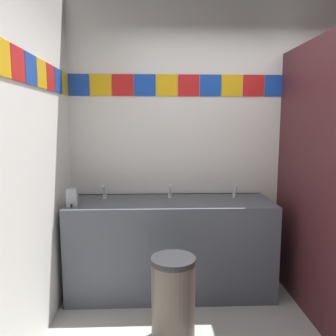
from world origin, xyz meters
TOP-DOWN VIEW (x-y plane):
  - wall_back at (0.00, 1.54)m, footprint 3.61×0.09m
  - vanity_counter at (-0.83, 1.19)m, footprint 1.86×0.62m
  - faucet_left at (-1.44, 1.28)m, footprint 0.04×0.10m
  - faucet_center at (-0.83, 1.28)m, footprint 0.04×0.10m
  - faucet_right at (-0.21, 1.28)m, footprint 0.04×0.10m
  - soap_dispenser at (-1.67, 1.00)m, footprint 0.09×0.09m
  - trash_bin at (-0.84, 0.46)m, footprint 0.32×0.32m

SIDE VIEW (x-z plane):
  - trash_bin at x=-0.84m, z-range 0.00..0.63m
  - vanity_counter at x=-0.83m, z-range 0.01..0.89m
  - faucet_left at x=-1.44m, z-range 0.86..1.00m
  - faucet_center at x=-0.83m, z-range 0.86..1.00m
  - faucet_right at x=-0.21m, z-range 0.86..1.00m
  - soap_dispenser at x=-1.67m, z-range 0.87..1.03m
  - wall_back at x=0.00m, z-range 0.00..2.88m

